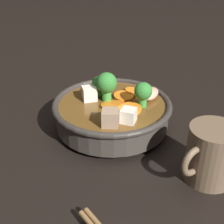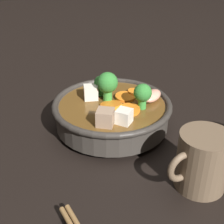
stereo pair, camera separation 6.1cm
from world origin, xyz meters
The scene contains 3 objects.
ground_plane centered at (0.00, 0.00, 0.00)m, with size 3.00×3.00×0.00m, color black.
stirfry_bowl centered at (0.00, 0.00, 0.04)m, with size 0.23×0.23×0.11m.
dark_mug centered at (-0.04, 0.21, 0.05)m, with size 0.10×0.08×0.09m.
Camera 1 is at (0.31, 0.43, 0.34)m, focal length 50.00 mm.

